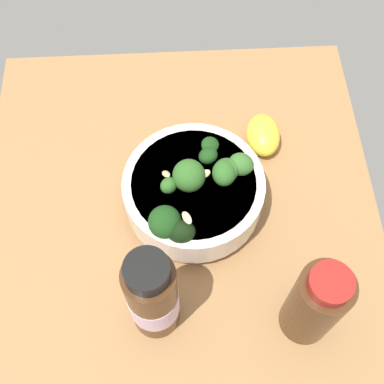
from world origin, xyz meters
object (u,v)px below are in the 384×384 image
object	(u,v)px
bowl_of_broccoli	(193,191)
lemon_wedge	(262,135)
bottle_tall	(313,304)
bottle_short	(151,297)

from	to	relation	value
bowl_of_broccoli	lemon_wedge	size ratio (longest dim) A/B	2.63
bottle_tall	bottle_short	size ratio (longest dim) A/B	0.87
lemon_wedge	bottle_short	world-z (taller)	bottle_short
bowl_of_broccoli	bottle_short	size ratio (longest dim) A/B	1.06
bowl_of_broccoli	bottle_short	bearing A→B (deg)	70.11
lemon_wedge	bottle_short	size ratio (longest dim) A/B	0.40
lemon_wedge	bottle_tall	size ratio (longest dim) A/B	0.46
bowl_of_broccoli	lemon_wedge	distance (cm)	15.50
bowl_of_broccoli	lemon_wedge	world-z (taller)	bowl_of_broccoli
lemon_wedge	bowl_of_broccoli	bearing A→B (deg)	43.32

